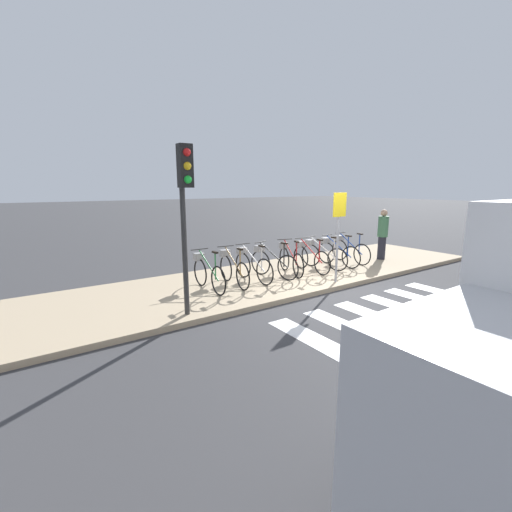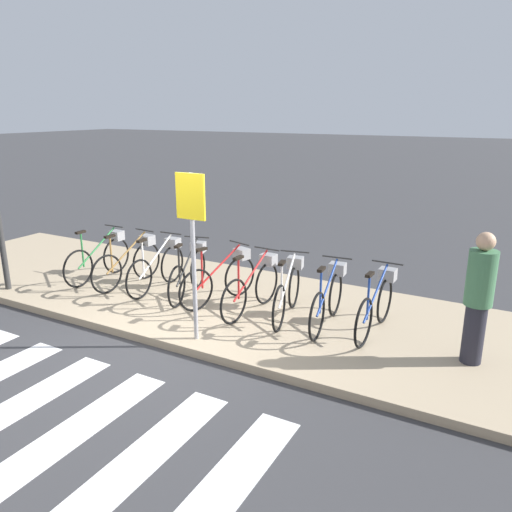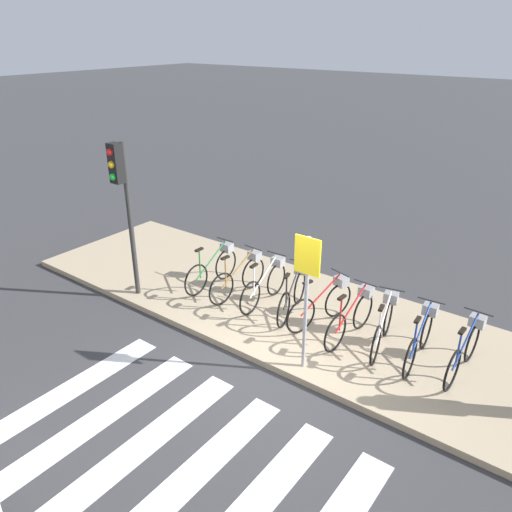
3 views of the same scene
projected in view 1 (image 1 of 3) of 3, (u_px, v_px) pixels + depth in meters
ground_plane at (332, 292)px, 8.50m from camera, size 120.00×120.00×0.00m
sidewalk at (287, 275)px, 9.89m from camera, size 13.52×3.48×0.12m
parked_bicycle_0 at (207, 272)px, 8.23m from camera, size 0.46×1.65×1.01m
parked_bicycle_1 at (232, 268)px, 8.64m from camera, size 0.46×1.64×1.01m
parked_bicycle_2 at (251, 264)px, 9.02m from camera, size 0.46×1.65×1.01m
parked_bicycle_3 at (271, 261)px, 9.38m from camera, size 0.56×1.61×1.01m
parked_bicycle_4 at (290, 258)px, 9.75m from camera, size 0.60×1.59×1.01m
parked_bicycle_5 at (309, 256)px, 10.02m from camera, size 0.46×1.65×1.01m
parked_bicycle_6 at (321, 254)px, 10.39m from camera, size 0.50×1.62×1.01m
parked_bicycle_7 at (336, 252)px, 10.75m from camera, size 0.46×1.64×1.01m
parked_bicycle_8 at (348, 249)px, 11.21m from camera, size 0.46×1.65×1.01m
pedestrian at (383, 233)px, 11.59m from camera, size 0.34×0.34×1.69m
traffic_light at (185, 195)px, 6.17m from camera, size 0.24×0.40×3.19m
sign_post at (339, 222)px, 8.64m from camera, size 0.44×0.07×2.31m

